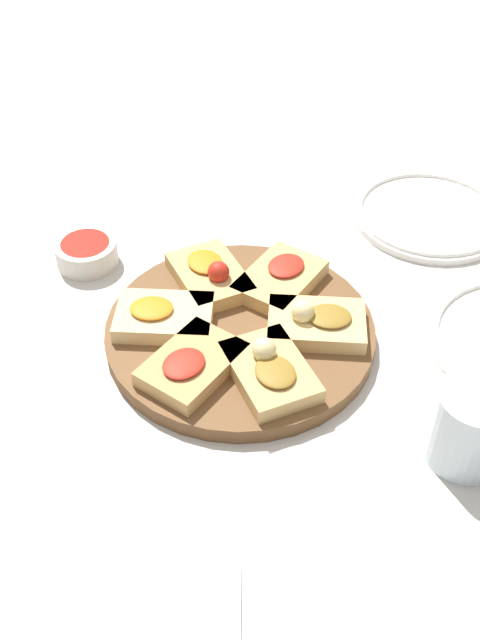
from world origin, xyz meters
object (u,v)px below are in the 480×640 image
Objects in this scene: serving_board at (240,332)px; water_glass at (471,426)px; napkin_stack at (171,636)px; dipping_bowl at (86,252)px; plate_left at (430,215)px.

water_glass is (0.25, 0.15, 0.04)m from serving_board.
water_glass is 0.65× the size of napkin_stack.
napkin_stack is (0.33, -0.19, -0.01)m from serving_board.
serving_board is 3.57× the size of water_glass.
dipping_bowl is (-0.55, 0.05, 0.01)m from napkin_stack.
plate_left is 2.46× the size of water_glass.
serving_board reaches higher than plate_left.
dipping_bowl is (-0.47, -0.30, -0.03)m from water_glass.
napkin_stack is (0.46, -0.55, -0.00)m from plate_left.
plate_left is at bearing 80.67° from dipping_bowl.
plate_left reaches higher than napkin_stack.
plate_left is at bearing 110.93° from serving_board.
water_glass is 0.36m from napkin_stack.
napkin_stack is at bearing -30.42° from serving_board.
serving_board is 0.26m from dipping_bowl.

